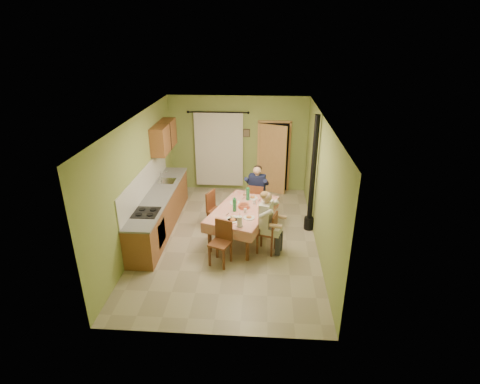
# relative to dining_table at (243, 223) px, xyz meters

# --- Properties ---
(floor) EXTENTS (4.00, 6.00, 0.01)m
(floor) POSITION_rel_dining_table_xyz_m (-0.32, -0.06, -0.38)
(floor) COLOR tan
(floor) RESTS_ON ground
(room_shell) EXTENTS (4.04, 6.04, 2.82)m
(room_shell) POSITION_rel_dining_table_xyz_m (-0.32, -0.06, 1.44)
(room_shell) COLOR #91A454
(room_shell) RESTS_ON ground
(kitchen_run) EXTENTS (0.64, 3.64, 1.56)m
(kitchen_run) POSITION_rel_dining_table_xyz_m (-2.02, 0.34, 0.10)
(kitchen_run) COLOR brown
(kitchen_run) RESTS_ON ground
(upper_cabinets) EXTENTS (0.35, 1.40, 0.70)m
(upper_cabinets) POSITION_rel_dining_table_xyz_m (-2.14, 1.64, 1.57)
(upper_cabinets) COLOR brown
(upper_cabinets) RESTS_ON room_shell
(curtain) EXTENTS (1.70, 0.07, 2.22)m
(curtain) POSITION_rel_dining_table_xyz_m (-0.87, 2.84, 0.88)
(curtain) COLOR black
(curtain) RESTS_ON ground
(doorway) EXTENTS (0.96, 0.37, 2.15)m
(doorway) POSITION_rel_dining_table_xyz_m (0.72, 2.84, 0.67)
(doorway) COLOR black
(doorway) RESTS_ON ground
(dining_table) EXTENTS (1.70, 2.19, 0.76)m
(dining_table) POSITION_rel_dining_table_xyz_m (0.00, 0.00, 0.00)
(dining_table) COLOR tan
(dining_table) RESTS_ON ground
(tableware) EXTENTS (0.65, 1.60, 0.33)m
(tableware) POSITION_rel_dining_table_xyz_m (-0.02, -0.11, 0.45)
(tableware) COLOR white
(tableware) RESTS_ON dining_table
(chair_far) EXTENTS (0.48, 0.48, 0.96)m
(chair_far) POSITION_rel_dining_table_xyz_m (0.29, 1.01, -0.09)
(chair_far) COLOR brown
(chair_far) RESTS_ON ground
(chair_near) EXTENTS (0.50, 0.50, 0.94)m
(chair_near) POSITION_rel_dining_table_xyz_m (-0.40, -1.06, -0.09)
(chair_near) COLOR brown
(chair_near) RESTS_ON ground
(chair_right) EXTENTS (0.46, 0.46, 0.93)m
(chair_right) POSITION_rel_dining_table_xyz_m (0.56, -0.55, -0.09)
(chair_right) COLOR brown
(chair_right) RESTS_ON ground
(chair_left) EXTENTS (0.52, 0.52, 0.95)m
(chair_left) POSITION_rel_dining_table_xyz_m (-0.65, 0.41, -0.09)
(chair_left) COLOR brown
(chair_left) RESTS_ON ground
(man_far) EXTENTS (0.63, 0.53, 1.39)m
(man_far) POSITION_rel_dining_table_xyz_m (0.29, 1.02, 0.50)
(man_far) COLOR #141938
(man_far) RESTS_ON chair_far
(man_right) EXTENTS (0.56, 0.64, 1.39)m
(man_right) POSITION_rel_dining_table_xyz_m (0.55, -0.54, 0.50)
(man_right) COLOR beige
(man_right) RESTS_ON chair_right
(stove_flue) EXTENTS (0.24, 0.24, 2.80)m
(stove_flue) POSITION_rel_dining_table_xyz_m (1.58, 0.54, 0.65)
(stove_flue) COLOR black
(stove_flue) RESTS_ON ground
(picture_back) EXTENTS (0.19, 0.03, 0.23)m
(picture_back) POSITION_rel_dining_table_xyz_m (-0.07, 2.91, 1.37)
(picture_back) COLOR black
(picture_back) RESTS_ON room_shell
(picture_right) EXTENTS (0.03, 0.31, 0.21)m
(picture_right) POSITION_rel_dining_table_xyz_m (1.65, 1.14, 1.47)
(picture_right) COLOR brown
(picture_right) RESTS_ON room_shell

